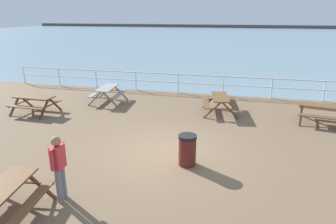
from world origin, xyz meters
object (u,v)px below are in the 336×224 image
picnic_table_near_left (34,101)px  litter_bin (187,150)px  picnic_table_seaward (220,100)px  picnic_table_corner (108,91)px  visitor (59,164)px  picnic_table_near_right (4,195)px  picnic_table_far_right (323,110)px

picnic_table_near_left → litter_bin: bearing=-21.3°
picnic_table_seaward → picnic_table_near_left: bearing=95.0°
picnic_table_corner → visitor: visitor is taller
picnic_table_near_left → visitor: 7.61m
picnic_table_near_right → picnic_table_seaward: (3.97, 8.66, 0.00)m
visitor → litter_bin: size_ratio=1.75×
picnic_table_near_right → litter_bin: litter_bin is taller
picnic_table_corner → picnic_table_near_right: bearing=-174.4°
picnic_table_near_right → picnic_table_near_left: bearing=23.7°
picnic_table_far_right → picnic_table_corner: 9.93m
picnic_table_far_right → visitor: 10.42m
litter_bin → visitor: bearing=-136.6°
visitor → picnic_table_seaward: bearing=67.1°
picnic_table_seaward → litter_bin: (-0.54, -5.27, -0.10)m
picnic_table_far_right → picnic_table_corner: (-9.90, 0.83, 0.00)m
picnic_table_seaward → picnic_table_corner: bearing=76.7°
visitor → picnic_table_near_right: bearing=-132.2°
picnic_table_seaward → litter_bin: 5.29m
picnic_table_near_left → picnic_table_near_right: same height
picnic_table_near_left → picnic_table_seaward: 8.41m
picnic_table_far_right → picnic_table_seaward: size_ratio=1.01×
picnic_table_far_right → visitor: (-7.36, -7.36, 0.36)m
visitor → litter_bin: (2.63, 2.49, -0.47)m
picnic_table_near_left → visitor: visitor is taller
picnic_table_near_right → picnic_table_seaward: bearing=-33.2°
picnic_table_near_left → visitor: bearing=-47.2°
picnic_table_near_right → picnic_table_far_right: size_ratio=0.98×
picnic_table_corner → picnic_table_seaward: bearing=-99.6°
picnic_table_near_left → picnic_table_corner: 3.47m
picnic_table_near_right → picnic_table_corner: size_ratio=1.04×
picnic_table_near_left → picnic_table_corner: bearing=46.8°
picnic_table_seaward → visitor: size_ratio=1.21×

